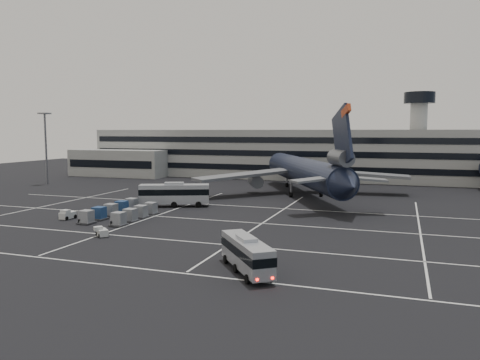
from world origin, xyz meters
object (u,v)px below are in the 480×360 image
object	(u,v)px
trijet_main	(304,171)
tug_a	(67,215)
bus_far	(174,193)
uld_cluster	(122,212)
bus_near	(247,252)

from	to	relation	value
trijet_main	tug_a	distance (m)	48.30
trijet_main	tug_a	size ratio (longest dim) A/B	20.96
bus_far	tug_a	world-z (taller)	bus_far
bus_far	uld_cluster	xyz separation A→B (m)	(-2.77, -12.70, -1.44)
trijet_main	uld_cluster	bearing A→B (deg)	-149.84
tug_a	uld_cluster	distance (m)	8.26
bus_near	trijet_main	bearing A→B (deg)	58.37
bus_near	bus_far	xyz separation A→B (m)	(-24.93, 33.20, 0.50)
uld_cluster	trijet_main	bearing A→B (deg)	56.89
trijet_main	tug_a	world-z (taller)	trijet_main
bus_far	uld_cluster	size ratio (longest dim) A/B	0.82
bus_near	tug_a	size ratio (longest dim) A/B	3.63
tug_a	uld_cluster	world-z (taller)	uld_cluster
bus_far	uld_cluster	distance (m)	13.08
tug_a	uld_cluster	bearing A→B (deg)	33.59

